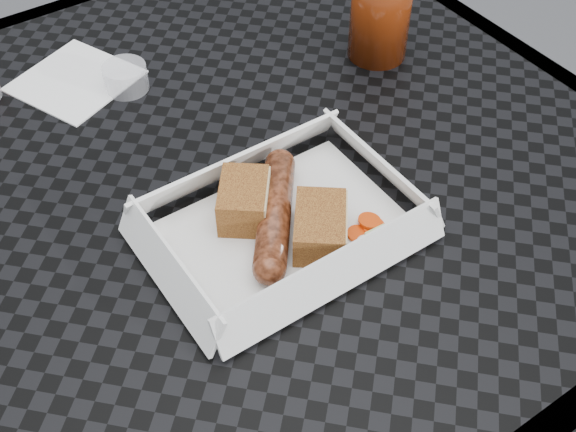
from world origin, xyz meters
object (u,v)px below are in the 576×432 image
object	(u,v)px
bratwurst	(275,213)
drink_glass	(381,5)
patio_table	(245,207)
food_tray	(282,230)

from	to	relation	value
bratwurst	drink_glass	xyz separation A→B (m)	(0.26, 0.17, 0.05)
patio_table	food_tray	distance (m)	0.14
food_tray	drink_glass	size ratio (longest dim) A/B	1.66
drink_glass	food_tray	bearing A→B (deg)	-145.65
drink_glass	bratwurst	bearing A→B (deg)	-147.16
bratwurst	food_tray	bearing A→B (deg)	-74.44
patio_table	drink_glass	bearing A→B (deg)	15.84
food_tray	drink_glass	bearing A→B (deg)	34.35
bratwurst	drink_glass	world-z (taller)	drink_glass
food_tray	drink_glass	xyz separation A→B (m)	(0.25, 0.17, 0.06)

